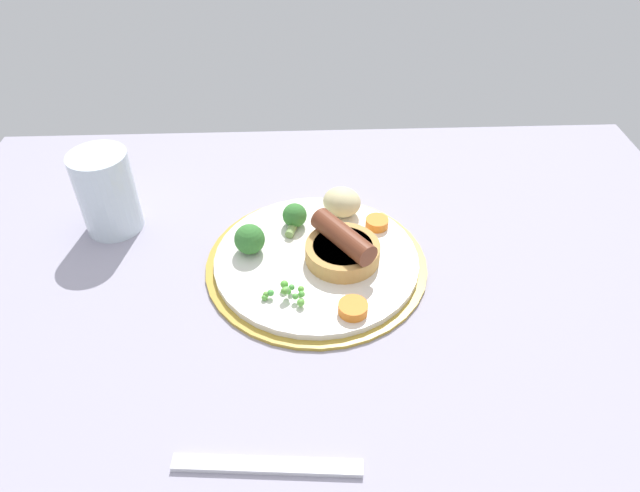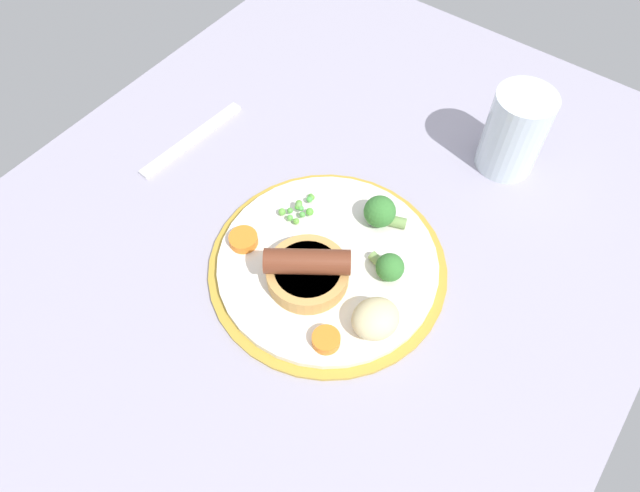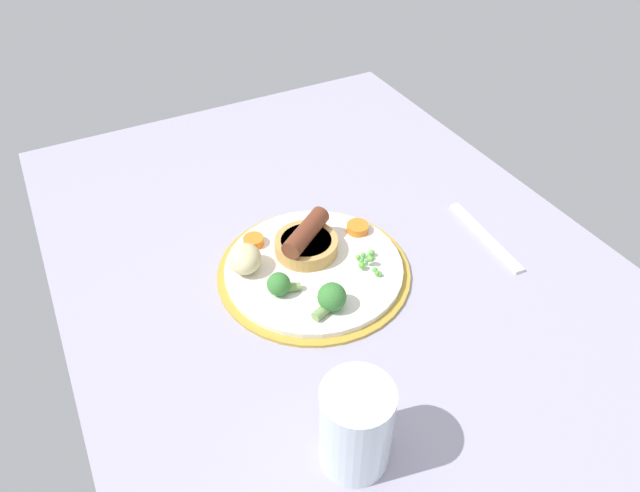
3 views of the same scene
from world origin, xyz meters
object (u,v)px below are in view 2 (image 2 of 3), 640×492
(broccoli_floret_far, at_px, (381,212))
(fork, at_px, (192,139))
(carrot_slice_0, at_px, (243,240))
(sausage_pudding, at_px, (308,270))
(pea_pile, at_px, (300,208))
(broccoli_floret_near, at_px, (389,267))
(potato_chunk_1, at_px, (375,319))
(dinner_plate, at_px, (328,265))
(carrot_slice_2, at_px, (326,340))
(drinking_glass, at_px, (515,132))

(broccoli_floret_far, relative_size, fork, 0.30)
(carrot_slice_0, bearing_deg, fork, 62.19)
(sausage_pudding, xyz_separation_m, pea_pile, (0.07, 0.07, -0.01))
(sausage_pudding, relative_size, carrot_slice_0, 2.74)
(broccoli_floret_near, bearing_deg, fork, -169.43)
(sausage_pudding, bearing_deg, broccoli_floret_near, -174.75)
(pea_pile, height_order, potato_chunk_1, potato_chunk_1)
(pea_pile, height_order, broccoli_floret_far, broccoli_floret_far)
(dinner_plate, relative_size, broccoli_floret_far, 5.29)
(sausage_pudding, relative_size, pea_pile, 1.84)
(carrot_slice_0, xyz_separation_m, carrot_slice_2, (-0.05, -0.16, 0.00))
(potato_chunk_1, bearing_deg, pea_pile, 64.80)
(pea_pile, bearing_deg, carrot_slice_0, 160.77)
(carrot_slice_2, xyz_separation_m, drinking_glass, (0.37, -0.03, 0.04))
(potato_chunk_1, relative_size, fork, 0.30)
(broccoli_floret_near, height_order, fork, broccoli_floret_near)
(sausage_pudding, relative_size, potato_chunk_1, 1.79)
(broccoli_floret_far, distance_m, drinking_glass, 0.21)
(carrot_slice_2, bearing_deg, drinking_glass, -5.29)
(potato_chunk_1, bearing_deg, broccoli_floret_near, 20.43)
(pea_pile, xyz_separation_m, carrot_slice_2, (-0.12, -0.13, -0.00))
(broccoli_floret_near, relative_size, carrot_slice_0, 1.37)
(fork, bearing_deg, dinner_plate, -96.99)
(pea_pile, height_order, carrot_slice_0, pea_pile)
(pea_pile, relative_size, carrot_slice_0, 1.49)
(sausage_pudding, height_order, fork, sausage_pudding)
(broccoli_floret_far, height_order, carrot_slice_0, broccoli_floret_far)
(potato_chunk_1, relative_size, carrot_slice_2, 1.72)
(carrot_slice_2, height_order, drinking_glass, drinking_glass)
(carrot_slice_0, distance_m, fork, 0.21)
(potato_chunk_1, bearing_deg, dinner_plate, 66.92)
(carrot_slice_0, height_order, drinking_glass, drinking_glass)
(dinner_plate, height_order, broccoli_floret_near, broccoli_floret_near)
(dinner_plate, relative_size, fork, 1.61)
(drinking_glass, bearing_deg, potato_chunk_1, 179.62)
(carrot_slice_2, bearing_deg, fork, 67.28)
(dinner_plate, bearing_deg, sausage_pudding, 172.44)
(fork, bearing_deg, carrot_slice_0, -113.40)
(pea_pile, xyz_separation_m, potato_chunk_1, (-0.08, -0.16, 0.01))
(pea_pile, height_order, fork, pea_pile)
(potato_chunk_1, distance_m, carrot_slice_0, 0.19)
(pea_pile, height_order, drinking_glass, drinking_glass)
(carrot_slice_0, bearing_deg, dinner_plate, -68.27)
(pea_pile, relative_size, fork, 0.29)
(pea_pile, distance_m, broccoli_floret_near, 0.14)
(sausage_pudding, bearing_deg, dinner_plate, -132.74)
(carrot_slice_0, relative_size, drinking_glass, 0.30)
(broccoli_floret_far, relative_size, potato_chunk_1, 1.01)
(fork, xyz_separation_m, drinking_glass, (0.23, -0.37, 0.06))
(sausage_pudding, xyz_separation_m, broccoli_floret_far, (0.12, -0.02, 0.00))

